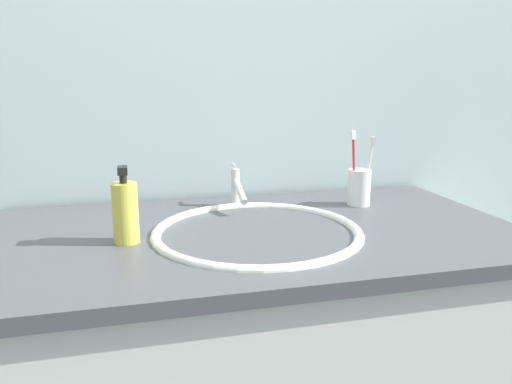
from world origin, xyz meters
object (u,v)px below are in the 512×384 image
toothbrush_red (354,163)px  soap_dispenser (125,212)px  toothbrush_cup (359,187)px  toothbrush_white (369,166)px  faucet (238,188)px

toothbrush_red → soap_dispenser: bearing=-164.4°
toothbrush_cup → toothbrush_red: size_ratio=0.49×
toothbrush_white → soap_dispenser: toothbrush_white is taller
toothbrush_red → soap_dispenser: 0.64m
toothbrush_cup → soap_dispenser: size_ratio=0.59×
faucet → toothbrush_cup: (0.34, -0.05, -0.01)m
toothbrush_cup → toothbrush_white: 0.07m
toothbrush_cup → faucet: bearing=170.8°
faucet → soap_dispenser: soap_dispenser is taller
faucet → toothbrush_white: toothbrush_white is taller
faucet → toothbrush_white: bearing=-9.7°
toothbrush_cup → soap_dispenser: 0.66m
toothbrush_cup → toothbrush_white: bearing=-15.8°
toothbrush_white → faucet: bearing=170.3°
toothbrush_cup → soap_dispenser: (-0.64, -0.18, 0.02)m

